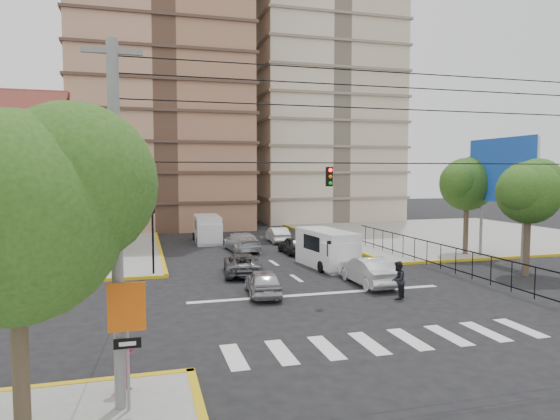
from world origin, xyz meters
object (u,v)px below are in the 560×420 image
object	(u,v)px
car_white_front_right	(368,271)
van_right_lane	(328,250)
pedestrian_sw_corner	(124,358)
car_silver_front_left	(263,282)
pedestrian_crosswalk	(398,280)
van_left_lane	(208,230)
district_sign	(127,319)
traffic_light_nw	(153,223)

from	to	relation	value
car_white_front_right	van_right_lane	bearing A→B (deg)	-87.08
van_right_lane	pedestrian_sw_corner	distance (m)	19.51
car_silver_front_left	pedestrian_crosswalk	xyz separation A→B (m)	(5.98, -2.41, 0.25)
van_right_lane	van_left_lane	distance (m)	14.42
district_sign	van_right_lane	bearing A→B (deg)	55.04
district_sign	car_silver_front_left	world-z (taller)	district_sign
district_sign	pedestrian_crosswalk	xyz separation A→B (m)	(12.04, 8.53, -1.55)
district_sign	van_left_lane	bearing A→B (deg)	79.00
district_sign	van_left_lane	xyz separation A→B (m)	(5.81, 29.88, -1.33)
car_silver_front_left	pedestrian_sw_corner	bearing A→B (deg)	63.50
van_right_lane	car_white_front_right	world-z (taller)	van_right_lane
district_sign	car_silver_front_left	distance (m)	12.64
van_left_lane	pedestrian_crosswalk	bearing A→B (deg)	-71.43
pedestrian_crosswalk	van_left_lane	bearing A→B (deg)	-116.63
district_sign	car_silver_front_left	size ratio (longest dim) A/B	0.83
traffic_light_nw	pedestrian_crosswalk	world-z (taller)	traffic_light_nw
van_left_lane	car_white_front_right	world-z (taller)	van_left_lane
car_silver_front_left	pedestrian_sw_corner	xyz separation A→B (m)	(-6.21, -9.75, 0.41)
pedestrian_crosswalk	car_silver_front_left	bearing A→B (deg)	-64.89
van_left_lane	car_silver_front_left	world-z (taller)	van_left_lane
van_right_lane	pedestrian_sw_corner	size ratio (longest dim) A/B	2.97
traffic_light_nw	pedestrian_sw_corner	xyz separation A→B (m)	(-1.15, -15.84, -2.05)
district_sign	car_silver_front_left	bearing A→B (deg)	61.02
car_silver_front_left	pedestrian_crosswalk	distance (m)	6.45
van_right_lane	car_white_front_right	bearing A→B (deg)	-93.72
district_sign	car_white_front_right	xyz separation A→B (m)	(11.98, 11.66, -1.70)
van_right_lane	car_silver_front_left	world-z (taller)	van_right_lane
traffic_light_nw	van_right_lane	distance (m)	10.87
pedestrian_crosswalk	car_white_front_right	bearing A→B (deg)	-131.88
district_sign	car_silver_front_left	xyz separation A→B (m)	(6.06, 10.95, -1.80)
traffic_light_nw	pedestrian_sw_corner	world-z (taller)	traffic_light_nw
district_sign	car_white_front_right	bearing A→B (deg)	44.22
pedestrian_sw_corner	car_white_front_right	bearing A→B (deg)	-17.53
van_left_lane	car_white_front_right	distance (m)	19.24
traffic_light_nw	pedestrian_crosswalk	distance (m)	14.11
van_left_lane	car_white_front_right	bearing A→B (deg)	-68.98
car_white_front_right	pedestrian_crosswalk	world-z (taller)	pedestrian_crosswalk
traffic_light_nw	van_right_lane	xyz separation A→B (m)	(10.68, -0.33, -1.97)
car_silver_front_left	district_sign	bearing A→B (deg)	67.00
traffic_light_nw	pedestrian_crosswalk	xyz separation A→B (m)	(11.04, -8.51, -2.21)
van_left_lane	pedestrian_sw_corner	world-z (taller)	van_left_lane
district_sign	van_right_lane	distance (m)	20.43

